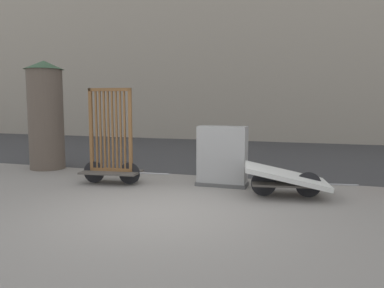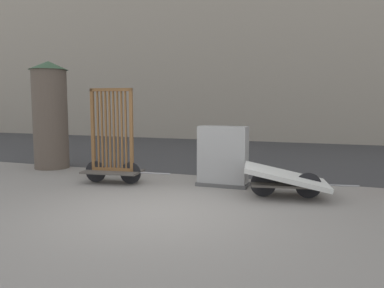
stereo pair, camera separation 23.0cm
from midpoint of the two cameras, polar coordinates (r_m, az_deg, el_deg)
name	(u,v)px [view 1 (the left image)]	position (r m, az deg, el deg)	size (l,w,h in m)	color
ground_plane	(160,212)	(6.47, -5.96, -10.20)	(60.00, 60.00, 0.00)	gray
road_strip	(245,153)	(13.92, 7.54, -1.42)	(56.00, 9.25, 0.01)	#38383A
bike_cart_with_bedframe	(111,151)	(8.72, -12.94, -1.10)	(2.05, 0.86, 2.17)	#4C4742
bike_cart_with_mattress	(286,178)	(7.56, 13.31, -5.03)	(2.22, 1.30, 0.63)	#4C4742
utility_cabinet	(222,158)	(8.32, 3.86, -2.14)	(1.13, 0.49, 1.33)	#4C4C4C
advertising_column	(46,114)	(11.25, -21.94, 4.21)	(1.06, 1.06, 3.00)	brown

